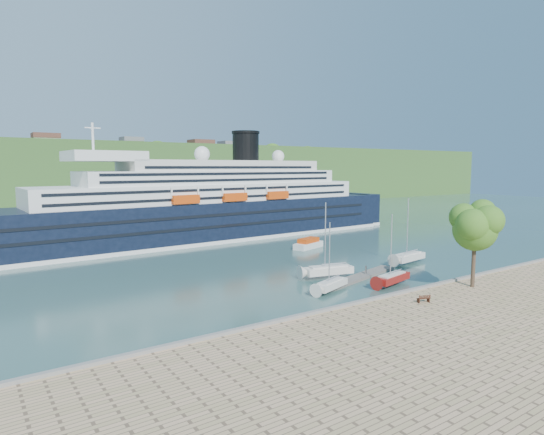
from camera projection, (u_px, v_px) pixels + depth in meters
The scene contains 12 objects.
ground at pixel (415, 298), 53.68m from camera, with size 400.00×400.00×0.00m, color #2C4E4B.
far_hillside at pixel (102, 176), 171.68m from camera, with size 400.00×50.00×24.00m, color #335221.
quay_coping at pixel (417, 289), 53.39m from camera, with size 220.00×0.50×0.30m, color slate.
cruise_ship at pixel (203, 185), 95.15m from camera, with size 103.84×15.12×23.32m, color black, non-canonical shape.
park_bench at pixel (423, 298), 48.41m from camera, with size 1.46×0.60×0.93m, color #462114, non-canonical shape.
promenade_tree at pixel (475, 240), 54.21m from camera, with size 6.88×6.88×11.40m, color #2F6A1B, non-canonical shape.
floating_pontoon at pixel (359, 277), 62.87m from camera, with size 16.97×2.07×0.38m, color #66625B, non-canonical shape.
sailboat_white_near at pixel (331, 258), 56.11m from camera, with size 6.42×1.78×8.29m, color silver, non-canonical shape.
sailboat_red at pixel (393, 251), 58.98m from camera, with size 6.93×1.93×8.95m, color maroon, non-canonical shape.
sailboat_white_far at pixel (409, 232), 72.32m from camera, with size 7.75×2.15×10.00m, color silver, non-canonical shape.
tender_launch at pixel (308, 243), 86.30m from camera, with size 7.04×2.41×1.95m, color #D0410C, non-canonical shape.
sailboat_extra at pixel (329, 242), 62.93m from camera, with size 7.79×2.16×10.07m, color silver, non-canonical shape.
Camera 1 is at (-43.37, -33.79, 15.41)m, focal length 30.00 mm.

